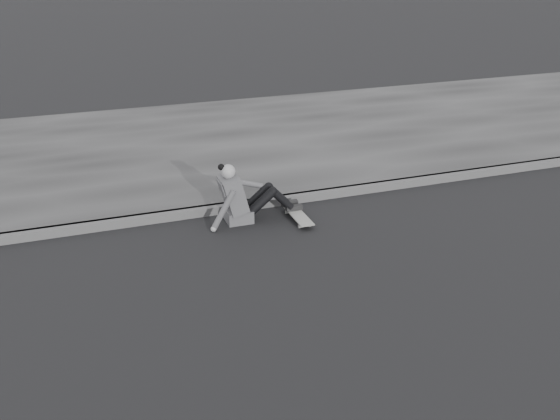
{
  "coord_description": "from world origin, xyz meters",
  "views": [
    {
      "loc": [
        -2.29,
        -5.53,
        3.71
      ],
      "look_at": [
        0.14,
        1.3,
        0.5
      ],
      "focal_mm": 40.0,
      "sensor_mm": 36.0,
      "label": 1
    }
  ],
  "objects": [
    {
      "name": "curb",
      "position": [
        0.0,
        2.58,
        0.06
      ],
      "size": [
        24.0,
        0.16,
        0.12
      ],
      "primitive_type": "cube",
      "color": "#4E4E4E",
      "rests_on": "ground"
    },
    {
      "name": "seated_woman",
      "position": [
        -0.1,
        2.2,
        0.36
      ],
      "size": [
        1.38,
        0.46,
        0.88
      ],
      "color": "#4F4E51",
      "rests_on": "ground"
    },
    {
      "name": "skateboard",
      "position": [
        0.64,
        1.95,
        0.07
      ],
      "size": [
        0.2,
        0.78,
        0.09
      ],
      "color": "gray",
      "rests_on": "ground"
    },
    {
      "name": "sidewalk",
      "position": [
        0.0,
        5.6,
        0.06
      ],
      "size": [
        24.0,
        6.0,
        0.12
      ],
      "primitive_type": "cube",
      "color": "#363636",
      "rests_on": "ground"
    },
    {
      "name": "ground",
      "position": [
        0.0,
        0.0,
        0.0
      ],
      "size": [
        80.0,
        80.0,
        0.0
      ],
      "primitive_type": "plane",
      "color": "black",
      "rests_on": "ground"
    }
  ]
}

